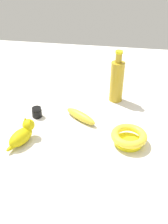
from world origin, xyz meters
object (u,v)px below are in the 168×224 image
Objects in this scene: banana at (81,116)px; cat_figurine at (23,134)px; bottle_tall at (117,81)px; bowl at (129,137)px; nail_polish_jar at (37,112)px.

cat_figurine reaches higher than banana.
bottle_tall is at bearing -129.97° from cat_figurine.
bowl is 0.95× the size of cat_figurine.
bottle_tall is 1.75× the size of cat_figurine.
bowl reaches higher than banana.
banana is at bearing 56.12° from bottle_tall.
bowl is (-0.20, 0.11, 0.01)m from banana.
cat_figurine reaches higher than bowl.
bowl is at bearing 3.97° from banana.
bottle_tall is (-0.13, -0.19, 0.08)m from banana.
banana is at bearing -135.65° from cat_figurine.
bowl is at bearing 165.01° from nail_polish_jar.
bowl is 0.38m from cat_figurine.
banana is 1.22× the size of bowl.
bottle_tall is 5.55× the size of nail_polish_jar.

